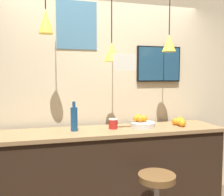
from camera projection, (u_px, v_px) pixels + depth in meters
name	position (u px, v px, depth m)	size (l,w,h in m)	color
back_wall	(104.00, 88.00, 3.12)	(8.00, 0.06, 2.90)	beige
service_counter	(112.00, 173.00, 2.82)	(2.55, 0.57, 1.00)	black
bar_stool	(157.00, 196.00, 2.35)	(0.37, 0.37, 0.68)	#B7B7BC
fruit_bowl	(142.00, 123.00, 2.90)	(0.30, 0.30, 0.14)	beige
orange_pile	(180.00, 122.00, 3.01)	(0.19, 0.28, 0.09)	orange
juice_bottle	(74.00, 118.00, 2.68)	(0.08, 0.08, 0.32)	navy
spread_jar	(113.00, 124.00, 2.80)	(0.10, 0.10, 0.11)	red
pendant_lamp_left	(46.00, 21.00, 2.52)	(0.15, 0.15, 0.78)	black
pendant_lamp_middle	(112.00, 51.00, 2.72)	(0.17, 0.17, 1.05)	black
pendant_lamp_right	(169.00, 43.00, 2.89)	(0.16, 0.16, 0.92)	black
mounted_tv	(159.00, 64.00, 3.23)	(0.60, 0.04, 0.45)	black
hanging_menu_board	(125.00, 62.00, 2.54)	(0.24, 0.01, 0.17)	white
wall_poster	(77.00, 25.00, 2.94)	(0.48, 0.01, 0.56)	teal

